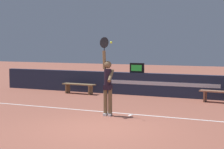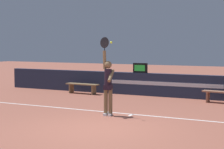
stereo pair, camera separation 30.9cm
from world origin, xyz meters
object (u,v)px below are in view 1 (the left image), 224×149
object	(u,v)px
tennis_ball	(111,42)
courtside_bench_near	(221,94)
speed_display	(137,68)
tennis_player	(108,83)
courtside_bench_far	(79,86)

from	to	relation	value
tennis_ball	courtside_bench_near	world-z (taller)	tennis_ball
speed_display	tennis_player	size ratio (longest dim) A/B	0.26
tennis_player	courtside_bench_near	bearing A→B (deg)	55.32
tennis_player	courtside_bench_far	xyz separation A→B (m)	(-3.39, 4.12, -0.66)
tennis_player	courtside_bench_far	world-z (taller)	tennis_player
speed_display	courtside_bench_near	distance (m)	3.87
courtside_bench_far	courtside_bench_near	bearing A→B (deg)	-0.39
speed_display	courtside_bench_far	world-z (taller)	speed_display
speed_display	courtside_bench_near	xyz separation A→B (m)	(3.70, -0.75, -0.84)
tennis_player	courtside_bench_near	world-z (taller)	tennis_player
tennis_ball	courtside_bench_far	world-z (taller)	tennis_ball
speed_display	courtside_bench_far	xyz separation A→B (m)	(-2.51, -0.71, -0.84)
tennis_ball	courtside_bench_far	distance (m)	5.96
tennis_player	speed_display	bearing A→B (deg)	100.33
speed_display	tennis_ball	world-z (taller)	tennis_ball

